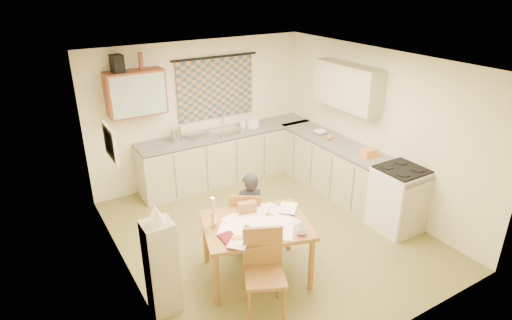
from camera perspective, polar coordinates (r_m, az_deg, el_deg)
floor at (r=6.39m, az=1.74°, el=-9.81°), size 4.00×4.50×0.02m
ceiling at (r=5.42m, az=2.07°, el=13.01°), size 4.00×4.50×0.02m
wall_back at (r=7.66m, az=-7.42°, el=6.31°), size 4.00×0.02×2.50m
wall_front at (r=4.30m, az=18.78°, el=-9.50°), size 4.00×0.02×2.50m
wall_left at (r=5.07m, az=-17.55°, el=-4.00°), size 0.02×4.50×2.50m
wall_right at (r=7.02m, az=15.81°, el=3.96°), size 0.02×4.50×2.50m
window_blind at (r=7.64m, az=-5.38°, el=9.47°), size 1.45×0.03×1.05m
curtain_rod at (r=7.51m, az=-5.47°, el=13.51°), size 1.60×0.04×0.04m
wall_cabinet at (r=6.98m, az=-15.74°, el=8.60°), size 0.90×0.34×0.70m
wall_cabinet_glass at (r=6.82m, az=-15.32°, el=8.30°), size 0.84×0.02×0.64m
upper_cabinet_right at (r=7.10m, az=12.12°, el=9.62°), size 0.34×1.30×0.70m
framed_print at (r=5.26m, az=-18.86°, el=2.22°), size 0.04×0.50×0.40m
print_canvas at (r=5.27m, az=-18.59°, el=2.28°), size 0.01×0.42×0.32m
counter_back at (r=7.83m, az=-3.65°, el=0.61°), size 3.30×0.62×0.92m
counter_right at (r=7.31m, az=11.74°, el=-1.62°), size 0.62×2.95×0.92m
stove at (r=6.61m, az=18.39°, el=-4.91°), size 0.63×0.63×0.98m
sink at (r=7.66m, az=-3.86°, el=3.53°), size 0.61×0.53×0.10m
tap at (r=7.76m, az=-4.46°, el=5.17°), size 0.03×0.03×0.28m
dish_rack at (r=7.40m, az=-7.93°, el=3.19°), size 0.42×0.39×0.06m
kettle at (r=7.24m, az=-10.64°, el=3.30°), size 0.19×0.19×0.24m
mixing_bowl at (r=7.87m, az=-0.43°, el=5.05°), size 0.24×0.24×0.16m
soap_bottle at (r=7.82m, az=-1.76°, el=4.96°), size 0.10×0.10×0.17m
bowl at (r=7.60m, az=8.50°, el=3.68°), size 0.24×0.24×0.05m
orange_bag at (r=6.79m, az=14.84°, el=0.94°), size 0.24×0.18×0.12m
fruit_orange at (r=7.34m, az=9.76°, el=3.05°), size 0.10×0.10×0.10m
speaker at (r=6.82m, az=-18.03°, el=12.15°), size 0.18×0.22×0.26m
bottle_green at (r=6.83m, az=-17.74°, el=12.20°), size 0.09×0.09×0.26m
bottle_brown at (r=6.91m, az=-15.13°, el=12.62°), size 0.07×0.07×0.26m
dining_table at (r=5.40m, az=0.01°, el=-11.80°), size 1.48×1.28×0.75m
chair_far at (r=5.94m, az=-1.32°, el=-9.34°), size 0.57×0.57×0.90m
chair_near at (r=4.96m, az=1.14°, el=-16.66°), size 0.59×0.59×0.98m
person at (r=5.74m, az=-0.90°, el=-7.03°), size 0.55×0.47×1.17m
shelf_stand at (r=4.91m, az=-12.50°, el=-13.82°), size 0.32×0.30×1.14m
lampshade at (r=4.54m, az=-13.25°, el=-6.99°), size 0.20×0.20×0.22m
letter_rack at (r=5.35m, az=-1.20°, el=-6.41°), size 0.24×0.15×0.16m
mug at (r=5.00m, az=6.03°, el=-9.30°), size 0.24×0.24×0.10m
magazine at (r=4.89m, az=-4.64°, el=-10.63°), size 0.19×0.24×0.02m
book at (r=5.01m, az=-4.24°, el=-9.73°), size 0.42×0.42×0.02m
orange_box at (r=4.89m, az=-2.52°, el=-10.44°), size 0.14×0.12×0.04m
eyeglasses at (r=4.99m, az=2.71°, el=-9.85°), size 0.14×0.08×0.02m
candle_holder at (r=5.12m, az=-5.63°, el=-7.93°), size 0.08×0.08×0.18m
candle at (r=4.98m, az=-5.63°, el=-6.22°), size 0.03×0.03×0.22m
candle_flame at (r=4.91m, az=-5.93°, el=-5.06°), size 0.02×0.02×0.02m
papers at (r=5.18m, az=0.33°, el=-8.38°), size 1.25×0.96×0.03m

